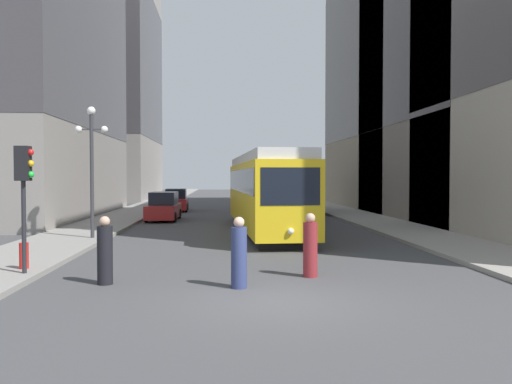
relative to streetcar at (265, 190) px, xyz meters
name	(u,v)px	position (x,y,z in m)	size (l,w,h in m)	color
ground_plane	(280,301)	(-0.89, -14.70, -2.10)	(200.00, 200.00, 0.00)	#424244
sidewalk_left	(154,204)	(-8.95, 25.30, -2.03)	(3.49, 120.00, 0.15)	gray
sidewalk_right	(314,203)	(7.16, 25.30, -2.03)	(3.49, 120.00, 0.15)	gray
streetcar	(265,190)	(0.00, 0.00, 0.00)	(3.26, 15.14, 3.89)	black
transit_bus	(289,187)	(3.13, 14.32, -0.15)	(2.85, 11.80, 3.45)	black
parked_car_left_near	(164,207)	(-5.90, 6.93, -1.26)	(1.96, 4.71, 1.82)	black
parked_car_left_mid	(176,201)	(-5.90, 15.84, -1.26)	(2.00, 4.35, 1.82)	black
pedestrian_crossing_near	(105,253)	(-5.22, -12.57, -1.27)	(0.40, 0.40, 1.78)	black
pedestrian_crossing_far	(239,255)	(-1.76, -13.24, -1.27)	(0.40, 0.40, 1.79)	navy
pedestrian_on_sidewalk	(310,247)	(0.28, -11.95, -1.27)	(0.40, 0.40, 1.79)	maroon
traffic_light_near_left	(24,176)	(-7.58, -11.66, 0.73)	(0.47, 0.36, 3.49)	#232328
lamp_post_left_near	(92,152)	(-7.80, -3.47, 1.76)	(1.41, 0.36, 5.67)	#333338
fire_hydrant	(24,256)	(-7.88, -10.95, -1.58)	(0.26, 0.26, 0.75)	red
building_left_midblock	(99,75)	(-17.24, 38.11, 13.23)	(13.70, 20.18, 29.73)	gray
building_right_corner	(431,61)	(16.35, 18.43, 10.94)	(15.48, 20.20, 25.32)	gray
building_right_far	(481,20)	(14.70, 6.50, 10.93)	(12.19, 17.24, 25.31)	slate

